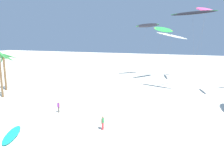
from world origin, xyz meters
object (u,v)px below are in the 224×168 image
object	(u,v)px
flying_kite_1	(172,36)
palm_tree_0	(4,61)
person_near_left	(103,122)
flying_kite_5	(148,25)
flying_kite_0	(205,10)
flying_kite_11	(193,13)
flying_kite_3	(164,30)
grounded_kite_1	(12,135)
palm_tree_1	(0,61)
person_far_watcher	(59,107)

from	to	relation	value
flying_kite_1	palm_tree_0	bearing A→B (deg)	-135.12
flying_kite_1	person_near_left	bearing A→B (deg)	-91.82
palm_tree_0	flying_kite_5	distance (m)	36.75
flying_kite_0	flying_kite_11	size ratio (longest dim) A/B	1.18
flying_kite_11	person_near_left	distance (m)	27.78
person_near_left	flying_kite_11	bearing A→B (deg)	72.07
flying_kite_3	person_near_left	xyz separation A→B (m)	(0.11, -35.21, -11.59)
flying_kite_3	flying_kite_5	bearing A→B (deg)	138.35
flying_kite_1	grounded_kite_1	distance (m)	47.44
flying_kite_5	person_near_left	size ratio (longest dim) A/B	9.01
palm_tree_1	flying_kite_11	world-z (taller)	flying_kite_11
flying_kite_1	flying_kite_3	size ratio (longest dim) A/B	0.91
palm_tree_1	flying_kite_11	distance (m)	35.39
flying_kite_5	flying_kite_3	bearing A→B (deg)	-41.65
flying_kite_5	flying_kite_11	size ratio (longest dim) A/B	0.95
palm_tree_0	flying_kite_1	distance (m)	40.40
flying_kite_3	person_near_left	world-z (taller)	flying_kite_3
palm_tree_1	flying_kite_1	world-z (taller)	flying_kite_1
flying_kite_11	person_near_left	world-z (taller)	flying_kite_11
palm_tree_1	flying_kite_0	distance (m)	46.99
flying_kite_5	grounded_kite_1	distance (m)	47.50
palm_tree_0	flying_kite_1	size ratio (longest dim) A/B	0.61
flying_kite_5	person_near_left	bearing A→B (deg)	-82.40
flying_kite_0	flying_kite_3	bearing A→B (deg)	-152.73
grounded_kite_1	person_near_left	distance (m)	10.08
grounded_kite_1	flying_kite_11	bearing A→B (deg)	60.92
palm_tree_0	flying_kite_1	bearing A→B (deg)	44.88
flying_kite_3	person_far_watcher	distance (m)	34.96
palm_tree_1	grounded_kite_1	world-z (taller)	palm_tree_1
palm_tree_1	person_far_watcher	size ratio (longest dim) A/B	5.07
flying_kite_1	person_far_watcher	xyz separation A→B (m)	(-9.83, -36.27, -10.18)
flying_kite_11	person_far_watcher	xyz separation A→B (m)	(-15.94, -19.45, -14.08)
flying_kite_5	flying_kite_0	bearing A→B (deg)	-0.35
flying_kite_5	person_near_left	distance (m)	42.22
palm_tree_1	grounded_kite_1	size ratio (longest dim) A/B	1.61
palm_tree_1	flying_kite_1	size ratio (longest dim) A/B	0.68
flying_kite_1	person_near_left	xyz separation A→B (m)	(-1.26, -39.61, -10.17)
flying_kite_5	flying_kite_11	bearing A→B (deg)	-53.34
flying_kite_5	person_near_left	world-z (taller)	flying_kite_5
flying_kite_5	person_far_watcher	world-z (taller)	flying_kite_5
palm_tree_0	grounded_kite_1	size ratio (longest dim) A/B	1.46
palm_tree_0	flying_kite_0	xyz separation A→B (m)	(35.86, 28.44, 11.20)
flying_kite_11	flying_kite_3	bearing A→B (deg)	121.07
person_near_left	flying_kite_0	bearing A→B (deg)	77.64
flying_kite_0	flying_kite_11	xyz separation A→B (m)	(-1.34, -16.97, -2.26)
palm_tree_0	flying_kite_0	distance (m)	47.12
flying_kite_0	grounded_kite_1	bearing A→B (deg)	-110.68
flying_kite_1	flying_kite_3	distance (m)	4.82
grounded_kite_1	palm_tree_1	bearing A→B (deg)	139.89
palm_tree_0	grounded_kite_1	world-z (taller)	palm_tree_0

